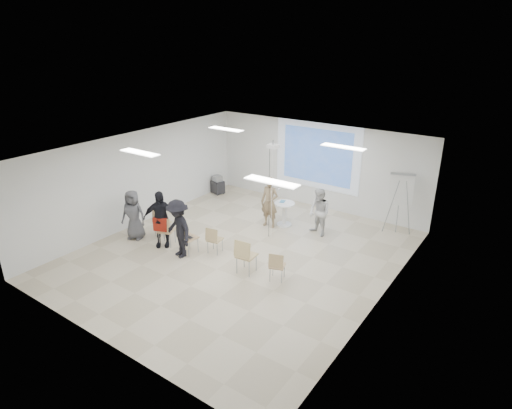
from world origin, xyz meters
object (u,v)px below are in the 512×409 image
Objects in this scene: pedestal_table at (284,213)px; chair_left_mid at (165,229)px; player_left at (270,199)px; chair_left_inner at (186,236)px; flipchart_easel at (401,190)px; av_cart at (218,185)px; chair_center at (214,238)px; chair_right_far at (277,264)px; audience_mid at (178,225)px; audience_left at (160,215)px; chair_far_left at (161,221)px; chair_right_inner at (245,254)px; laptop at (189,236)px; audience_outer at (133,212)px; player_right at (319,210)px.

chair_left_mid reaches higher than pedestal_table.
player_left is 1.96× the size of chair_left_inner.
flipchart_easel is at bearing 20.73° from chair_left_mid.
av_cart is (-3.32, 1.40, -0.60)m from player_left.
chair_center is 2.23m from chair_right_far.
audience_mid is at bearing -152.41° from flipchart_easel.
chair_left_inner is at bearing -34.61° from audience_left.
audience_mid is (1.34, -0.57, 0.43)m from chair_far_left.
chair_right_inner is (3.38, -0.30, 0.07)m from chair_far_left.
flipchart_easel is (5.33, 4.76, 0.46)m from audience_left.
chair_center is (-0.26, -2.44, -0.45)m from player_left.
audience_mid reaches higher than chair_left_inner.
flipchart_easel is at bearing 4.83° from audience_left.
av_cart is at bearing 163.30° from flipchart_easel.
audience_left is at bearing -172.02° from audience_mid.
chair_left_inner is 0.50× the size of audience_mid.
pedestal_table is 0.94× the size of chair_far_left.
laptop is at bearing 93.98° from audience_mid.
flipchart_easel is (6.37, 4.87, 0.57)m from audience_outer.
chair_left_inner is at bearing -22.54° from chair_left_mid.
chair_right_far is (0.86, 0.17, -0.11)m from chair_right_inner.
chair_left_mid is at bearing 175.34° from chair_right_inner.
pedestal_table is at bearing 35.74° from chair_left_mid.
player_right reaches higher than chair_left_inner.
chair_far_left is 1.52m from audience_mid.
audience_outer is at bearing -171.07° from chair_left_inner.
chair_left_inner is at bearing 90.88° from laptop.
audience_mid reaches higher than laptop.
audience_outer is (-4.43, -3.38, 0.03)m from player_right.
chair_far_left is at bearing 175.63° from audience_mid.
chair_far_left is at bearing -6.12° from laptop.
chair_right_inner is 0.57× the size of audience_outer.
chair_left_mid is at bearing -114.10° from player_right.
audience_outer is (-1.91, 0.05, -0.09)m from audience_mid.
chair_right_far is 2.98m from audience_mid.
audience_outer reaches higher than pedestal_table.
player_right is (1.59, 0.33, -0.10)m from player_left.
player_left is 1.13× the size of player_right.
chair_far_left is at bearing 169.30° from chair_right_inner.
pedestal_table is at bearing 25.03° from audience_outer.
laptop is at bearing -28.55° from audience_left.
audience_mid is (-2.90, -0.44, 0.48)m from chair_right_far.
av_cart is at bearing 124.17° from chair_left_inner.
pedestal_table is 3.63m from flipchart_easel.
audience_mid is at bearing -27.72° from chair_far_left.
audience_left is (-3.77, -0.28, 0.50)m from chair_right_far.
flipchart_easel is (1.93, 1.49, 0.60)m from player_right.
chair_right_far reaches higher than laptop.
flipchart_easel is at bearing 51.88° from chair_right_far.
player_right is 5.04m from av_cart.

